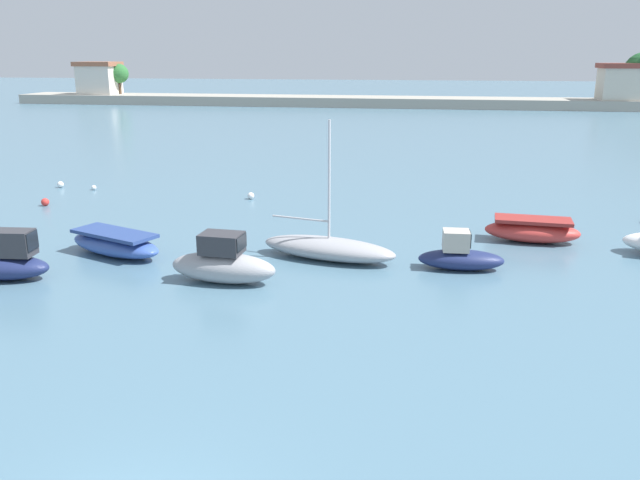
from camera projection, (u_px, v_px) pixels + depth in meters
The scene contains 11 objects.
moored_boat_1 at pixel (2, 262), 23.01m from camera, with size 3.79×1.76×1.83m.
moored_boat_2 at pixel (115, 244), 25.87m from camera, with size 4.86×3.23×0.96m.
moored_boat_3 at pixel (223, 264), 22.68m from camera, with size 3.94×1.62×1.81m.
moored_boat_4 at pixel (328, 248), 25.32m from camera, with size 5.80×2.94×5.49m.
moored_boat_5 at pixel (460, 256), 24.09m from camera, with size 3.25×1.35×1.51m.
moored_boat_6 at pixel (532, 230), 27.67m from camera, with size 4.10×1.90×1.04m.
mooring_buoy_0 at pixel (60, 184), 39.02m from camera, with size 0.38×0.38×0.38m, color white.
mooring_buoy_1 at pixel (45, 202), 34.30m from camera, with size 0.42×0.42×0.42m, color red.
mooring_buoy_2 at pixel (94, 188), 38.33m from camera, with size 0.29×0.29×0.29m, color white.
mooring_buoy_3 at pixel (251, 196), 35.89m from camera, with size 0.38×0.38×0.38m, color white.
distant_shoreline at pixel (439, 94), 97.32m from camera, with size 124.41×7.84×8.16m.
Camera 1 is at (4.71, -7.82, 7.84)m, focal length 35.91 mm.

